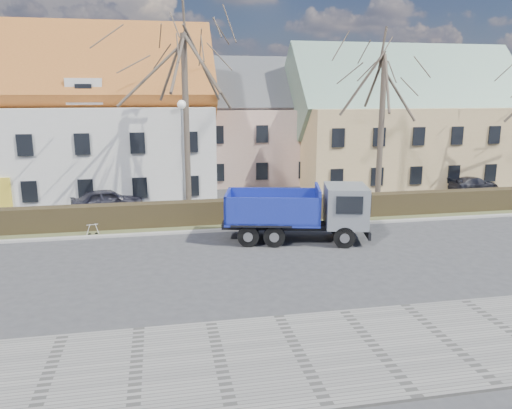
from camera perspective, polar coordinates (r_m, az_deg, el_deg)
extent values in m
plane|color=#38383A|center=(22.14, -1.08, -6.20)|extent=(120.00, 120.00, 0.00)
cube|color=gray|center=(14.54, 5.02, -16.80)|extent=(80.00, 5.00, 0.08)
cube|color=#A7A49C|center=(26.46, -2.81, -2.88)|extent=(80.00, 0.30, 0.12)
cube|color=#4D532E|center=(27.99, -3.29, -2.02)|extent=(80.00, 3.00, 0.10)
cube|color=#2C2416|center=(27.65, -3.25, -0.93)|extent=(60.00, 0.90, 1.30)
imported|color=#282732|center=(31.63, -16.63, 0.45)|extent=(4.57, 2.76, 1.46)
imported|color=#26262D|center=(39.76, 23.63, 2.12)|extent=(4.09, 2.19, 1.13)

